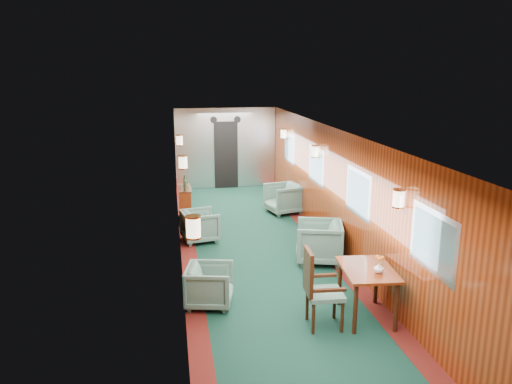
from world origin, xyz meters
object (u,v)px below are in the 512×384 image
(dining_table, at_px, (367,276))
(armchair_right_near, at_px, (319,242))
(armchair_left_far, at_px, (200,226))
(armchair_right_far, at_px, (284,199))
(side_chair, at_px, (317,285))
(armchair_left_near, at_px, (210,286))
(credenza, at_px, (185,204))

(dining_table, xyz_separation_m, armchair_right_near, (-0.04, 2.20, -0.25))
(armchair_left_far, bearing_deg, armchair_right_far, -62.58)
(side_chair, bearing_deg, armchair_left_near, 150.78)
(armchair_right_far, bearing_deg, credenza, -98.69)
(credenza, height_order, armchair_right_near, credenza)
(dining_table, bearing_deg, armchair_right_far, 94.89)
(credenza, height_order, armchair_left_far, credenza)
(armchair_right_near, bearing_deg, armchair_left_near, -40.70)
(armchair_left_near, bearing_deg, armchair_right_near, -44.10)
(credenza, distance_m, armchair_left_near, 4.45)
(dining_table, height_order, armchair_right_far, dining_table)
(dining_table, distance_m, armchair_left_far, 4.31)
(side_chair, xyz_separation_m, armchair_left_near, (-1.41, 0.90, -0.30))
(side_chair, xyz_separation_m, credenza, (-1.63, 5.34, -0.20))
(side_chair, bearing_deg, credenza, 110.38)
(side_chair, height_order, armchair_left_near, side_chair)
(credenza, xyz_separation_m, armchair_right_far, (2.44, 0.25, -0.05))
(side_chair, distance_m, armchair_left_far, 4.10)
(dining_table, xyz_separation_m, armchair_left_near, (-2.18, 0.77, -0.32))
(armchair_left_near, bearing_deg, armchair_right_far, -13.01)
(dining_table, relative_size, armchair_right_far, 1.33)
(credenza, bearing_deg, armchair_right_near, -51.88)
(armchair_left_near, distance_m, armchair_left_far, 2.95)
(dining_table, bearing_deg, side_chair, -165.31)
(dining_table, distance_m, armchair_right_near, 2.21)
(armchair_right_far, bearing_deg, armchair_right_near, -15.91)
(credenza, bearing_deg, side_chair, -72.99)
(dining_table, bearing_deg, armchair_right_near, 96.31)
(side_chair, distance_m, credenza, 5.59)
(credenza, bearing_deg, dining_table, -65.21)
(side_chair, relative_size, credenza, 1.04)
(dining_table, height_order, credenza, credenza)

